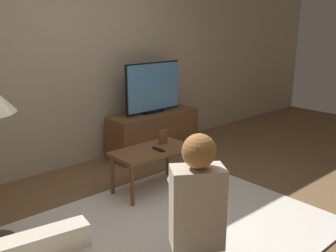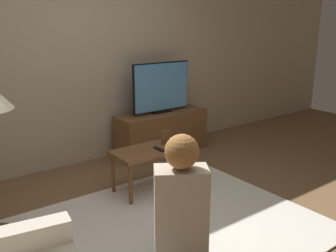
% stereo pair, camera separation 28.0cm
% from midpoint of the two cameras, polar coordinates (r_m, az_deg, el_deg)
% --- Properties ---
extents(ground_plane, '(10.00, 10.00, 0.00)m').
position_cam_midpoint_polar(ground_plane, '(3.28, -1.22, -15.35)').
color(ground_plane, brown).
extents(wall_back, '(10.00, 0.06, 2.60)m').
position_cam_midpoint_polar(wall_back, '(4.48, -17.76, 9.92)').
color(wall_back, tan).
rests_on(wall_back, ground_plane).
extents(rug, '(2.42, 1.97, 0.02)m').
position_cam_midpoint_polar(rug, '(3.28, -1.22, -15.24)').
color(rug, silver).
rests_on(rug, ground_plane).
extents(tv_stand, '(1.23, 0.42, 0.55)m').
position_cam_midpoint_polar(tv_stand, '(4.94, -3.80, -1.06)').
color(tv_stand, brown).
rests_on(tv_stand, ground_plane).
extents(tv, '(0.85, 0.08, 0.65)m').
position_cam_midpoint_polar(tv, '(4.80, -3.95, 5.85)').
color(tv, black).
rests_on(tv, tv_stand).
extents(coffee_table, '(0.81, 0.42, 0.45)m').
position_cam_midpoint_polar(coffee_table, '(3.81, -4.68, -4.34)').
color(coffee_table, brown).
rests_on(coffee_table, ground_plane).
extents(person_kneeling, '(0.66, 0.83, 1.02)m').
position_cam_midpoint_polar(person_kneeling, '(2.44, 1.21, -12.75)').
color(person_kneeling, '#232328').
rests_on(person_kneeling, rug).
extents(picture_frame, '(0.11, 0.01, 0.15)m').
position_cam_midpoint_polar(picture_frame, '(3.91, -2.80, -1.71)').
color(picture_frame, brown).
rests_on(picture_frame, coffee_table).
extents(remote, '(0.04, 0.15, 0.02)m').
position_cam_midpoint_polar(remote, '(3.74, -3.61, -3.62)').
color(remote, black).
rests_on(remote, coffee_table).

